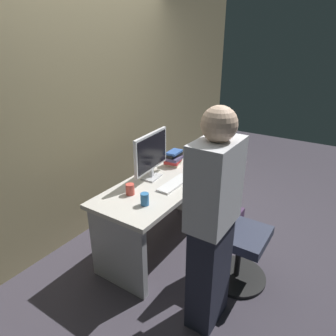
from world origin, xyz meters
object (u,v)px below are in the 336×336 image
at_px(cell_phone, 204,169).
at_px(cup_near_keyboard, 145,199).
at_px(cup_by_monitor, 130,189).
at_px(book_stack, 174,158).
at_px(handbag, 232,223).
at_px(office_chair, 234,236).
at_px(monitor, 151,153).
at_px(keyboard, 175,184).
at_px(desk, 164,201).
at_px(person_at_desk, 212,224).
at_px(mouse, 189,171).

bearing_deg(cell_phone, cup_near_keyboard, -164.17).
xyz_separation_m(cup_by_monitor, book_stack, (0.79, 0.05, 0.02)).
xyz_separation_m(cell_phone, handbag, (0.08, -0.34, -0.59)).
bearing_deg(book_stack, office_chair, -117.01).
height_order(office_chair, monitor, monitor).
height_order(keyboard, handbag, keyboard).
xyz_separation_m(desk, cell_phone, (0.48, -0.19, 0.22)).
xyz_separation_m(office_chair, keyboard, (0.05, 0.64, 0.31)).
bearing_deg(person_at_desk, book_stack, 43.20).
height_order(desk, cup_near_keyboard, cup_near_keyboard).
distance_m(desk, cup_near_keyboard, 0.54).
height_order(monitor, cell_phone, monitor).
distance_m(cup_near_keyboard, cup_by_monitor, 0.23).
bearing_deg(desk, cup_by_monitor, 165.75).
height_order(desk, person_at_desk, person_at_desk).
distance_m(keyboard, mouse, 0.32).
relative_size(office_chair, cup_near_keyboard, 8.99).
bearing_deg(office_chair, person_at_desk, -178.29).
xyz_separation_m(person_at_desk, cell_phone, (1.05, 0.59, -0.11)).
distance_m(mouse, handbag, 0.78).
height_order(monitor, book_stack, monitor).
height_order(desk, office_chair, office_chair).
height_order(office_chair, book_stack, office_chair).
height_order(desk, mouse, mouse).
bearing_deg(keyboard, desk, 88.53).
bearing_deg(person_at_desk, cell_phone, 29.39).
xyz_separation_m(book_stack, cell_phone, (0.07, -0.33, -0.07)).
distance_m(person_at_desk, book_stack, 1.35).
height_order(monitor, keyboard, monitor).
bearing_deg(cell_phone, person_at_desk, -130.56).
xyz_separation_m(office_chair, cup_by_monitor, (-0.33, 0.86, 0.35)).
bearing_deg(monitor, person_at_desk, -121.81).
distance_m(cup_by_monitor, handbag, 1.30).
bearing_deg(office_chair, book_stack, 62.99).
distance_m(person_at_desk, keyboard, 0.87).
bearing_deg(book_stack, desk, -160.82).
bearing_deg(monitor, cell_phone, -34.73).
height_order(mouse, cell_phone, mouse).
bearing_deg(person_at_desk, monitor, 58.19).
relative_size(monitor, keyboard, 1.26).
distance_m(office_chair, keyboard, 0.71).
bearing_deg(monitor, cup_by_monitor, -173.35).
height_order(desk, handbag, desk).
distance_m(desk, monitor, 0.50).
distance_m(person_at_desk, cup_near_keyboard, 0.67).
xyz_separation_m(desk, mouse, (0.31, -0.10, 0.23)).
bearing_deg(cup_by_monitor, book_stack, 3.29).
relative_size(person_at_desk, cup_by_monitor, 16.60).
bearing_deg(person_at_desk, keyboard, 48.99).
bearing_deg(book_stack, person_at_desk, -136.80).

